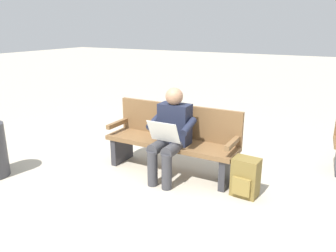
{
  "coord_description": "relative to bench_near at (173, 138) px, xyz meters",
  "views": [
    {
      "loc": [
        -1.95,
        3.64,
        1.91
      ],
      "look_at": [
        -0.05,
        0.15,
        0.7
      ],
      "focal_mm": 35.33,
      "sensor_mm": 36.0,
      "label": 1
    }
  ],
  "objects": [
    {
      "name": "ground_plane",
      "position": [
        -0.0,
        0.07,
        -0.46
      ],
      "size": [
        40.0,
        40.0,
        0.0
      ],
      "primitive_type": "plane",
      "color": "#B7AD99"
    },
    {
      "name": "bench_near",
      "position": [
        0.0,
        0.0,
        0.0
      ],
      "size": [
        1.8,
        0.48,
        0.9
      ],
      "rotation": [
        0.0,
        0.0,
        0.0
      ],
      "color": "brown",
      "rests_on": "ground"
    },
    {
      "name": "person_seated",
      "position": [
        -0.09,
        0.23,
        0.17
      ],
      "size": [
        0.57,
        0.57,
        1.18
      ],
      "rotation": [
        0.0,
        0.0,
        0.0
      ],
      "color": "#1E2338",
      "rests_on": "ground"
    },
    {
      "name": "backpack",
      "position": [
        -1.07,
        0.23,
        -0.23
      ],
      "size": [
        0.31,
        0.27,
        0.46
      ],
      "rotation": [
        0.0,
        0.0,
        6.21
      ],
      "color": "brown",
      "rests_on": "ground"
    }
  ]
}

